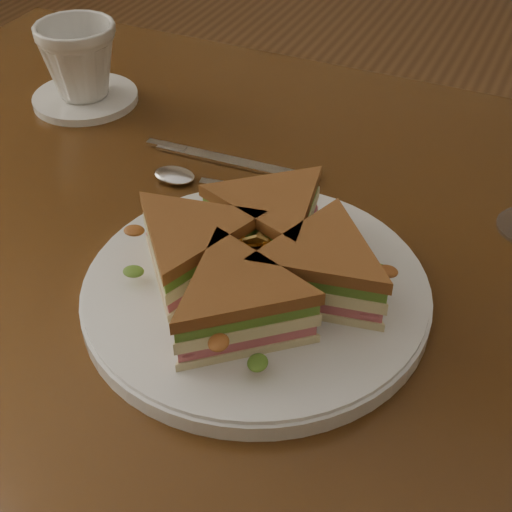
% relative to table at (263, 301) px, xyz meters
% --- Properties ---
extents(table, '(1.20, 0.80, 0.75)m').
position_rel_table_xyz_m(table, '(0.00, 0.00, 0.00)').
color(table, '#351D0C').
rests_on(table, ground).
extents(plate, '(0.31, 0.31, 0.02)m').
position_rel_table_xyz_m(plate, '(0.04, -0.09, 0.11)').
color(plate, white).
rests_on(plate, table).
extents(sandwich_wedges, '(0.27, 0.27, 0.06)m').
position_rel_table_xyz_m(sandwich_wedges, '(0.04, -0.09, 0.14)').
color(sandwich_wedges, '#F8ECB7').
rests_on(sandwich_wedges, plate).
extents(crisps_mound, '(0.09, 0.09, 0.05)m').
position_rel_table_xyz_m(crisps_mound, '(0.04, -0.09, 0.14)').
color(crisps_mound, orange).
rests_on(crisps_mound, plate).
extents(spoon, '(0.18, 0.05, 0.01)m').
position_rel_table_xyz_m(spoon, '(-0.11, 0.05, 0.10)').
color(spoon, silver).
rests_on(spoon, table).
extents(knife, '(0.22, 0.02, 0.00)m').
position_rel_table_xyz_m(knife, '(-0.10, 0.10, 0.10)').
color(knife, silver).
rests_on(knife, table).
extents(saucer, '(0.14, 0.14, 0.01)m').
position_rel_table_xyz_m(saucer, '(-0.33, 0.16, 0.10)').
color(saucer, white).
rests_on(saucer, table).
extents(coffee_cup, '(0.12, 0.12, 0.09)m').
position_rel_table_xyz_m(coffee_cup, '(-0.33, 0.16, 0.16)').
color(coffee_cup, white).
rests_on(coffee_cup, saucer).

